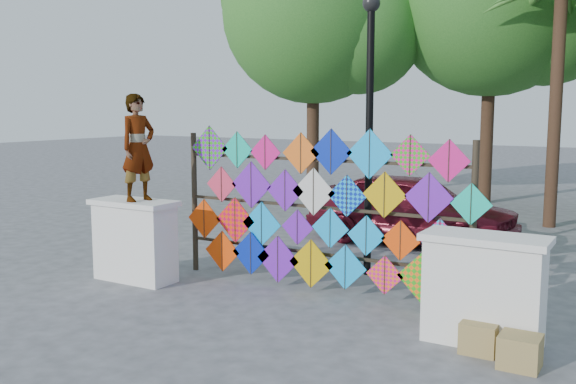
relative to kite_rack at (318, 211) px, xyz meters
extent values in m
plane|color=gray|center=(-0.06, -0.73, -1.20)|extent=(80.00, 80.00, 0.00)
cube|color=white|center=(-2.76, -0.93, -0.60)|extent=(1.30, 0.55, 1.20)
cube|color=white|center=(-2.76, -0.93, 0.04)|extent=(1.40, 0.65, 0.08)
cube|color=white|center=(2.64, -0.93, -0.60)|extent=(1.30, 0.55, 1.20)
cube|color=white|center=(2.64, -0.93, 0.04)|extent=(1.40, 0.65, 0.08)
cylinder|color=#2D2419|center=(-2.36, 0.07, -0.05)|extent=(0.09, 0.09, 2.30)
cylinder|color=#2D2419|center=(2.24, 0.07, -0.05)|extent=(0.09, 0.09, 2.30)
cube|color=#2D2419|center=(-0.06, 0.07, -0.65)|extent=(4.60, 0.04, 0.04)
cube|color=#2D2419|center=(-0.06, 0.07, 0.05)|extent=(4.60, 0.04, 0.04)
cube|color=#2D2419|center=(-0.06, 0.07, 0.75)|extent=(4.60, 0.04, 0.04)
cube|color=#721AC8|center=(-1.98, 0.01, 0.87)|extent=(0.72, 0.01, 0.72)
cube|color=#2D2419|center=(-1.98, 0.00, 0.87)|extent=(0.01, 0.01, 0.70)
cube|color=#0CC7A5|center=(-1.44, 0.01, 0.85)|extent=(0.58, 0.01, 0.58)
cube|color=#2D2419|center=(-1.44, 0.00, 0.85)|extent=(0.01, 0.01, 0.57)
cube|color=#E31579|center=(-0.92, 0.01, 0.83)|extent=(0.54, 0.01, 0.54)
cube|color=#2D2419|center=(-0.92, 0.00, 0.83)|extent=(0.01, 0.01, 0.53)
cube|color=orange|center=(-0.30, 0.01, 0.84)|extent=(0.62, 0.01, 0.62)
cube|color=#2D2419|center=(-0.30, 0.00, 0.84)|extent=(0.01, 0.01, 0.61)
cube|color=#0723B1|center=(0.20, 0.01, 0.88)|extent=(0.67, 0.01, 0.67)
cube|color=#2D2419|center=(0.20, 0.00, 0.88)|extent=(0.01, 0.01, 0.66)
cube|color=#0BA4FB|center=(0.80, 0.01, 0.87)|extent=(0.70, 0.01, 0.70)
cube|color=#2D2419|center=(0.80, 0.00, 0.87)|extent=(0.01, 0.01, 0.69)
cube|color=green|center=(1.39, 0.01, 0.88)|extent=(0.57, 0.01, 0.57)
cube|color=#2D2419|center=(1.39, 0.00, 0.88)|extent=(0.01, 0.01, 0.56)
cube|color=#E31579|center=(1.92, 0.01, 0.82)|extent=(0.57, 0.01, 0.57)
cube|color=#2D2419|center=(1.92, 0.00, 0.82)|extent=(0.01, 0.01, 0.56)
cube|color=#EB3356|center=(-1.72, -0.03, 0.30)|extent=(0.57, 0.01, 0.57)
cube|color=#2D2419|center=(-1.72, -0.04, 0.30)|extent=(0.01, 0.01, 0.56)
cube|color=#721AC8|center=(-1.15, -0.03, 0.32)|extent=(0.73, 0.01, 0.73)
cube|color=#2D2419|center=(-1.15, -0.04, 0.32)|extent=(0.01, 0.01, 0.72)
cube|color=#721AC8|center=(-0.54, -0.03, 0.28)|extent=(0.64, 0.01, 0.64)
cube|color=#2D2419|center=(-0.54, -0.04, 0.28)|extent=(0.01, 0.01, 0.63)
cube|color=silver|center=(-0.06, -0.03, 0.29)|extent=(0.70, 0.01, 0.70)
cube|color=#2D2419|center=(-0.06, -0.04, 0.29)|extent=(0.01, 0.01, 0.69)
cube|color=#0723B1|center=(0.48, -0.03, 0.27)|extent=(0.61, 0.01, 0.61)
cube|color=#2D2419|center=(0.48, -0.04, 0.27)|extent=(0.01, 0.01, 0.60)
cube|color=#D7A408|center=(1.05, -0.03, 0.32)|extent=(0.65, 0.01, 0.65)
cube|color=#2D2419|center=(1.05, -0.04, 0.32)|extent=(0.01, 0.01, 0.64)
cube|color=#721AC8|center=(1.67, -0.03, 0.33)|extent=(0.68, 0.01, 0.68)
cube|color=#2D2419|center=(1.67, -0.04, 0.33)|extent=(0.01, 0.01, 0.67)
cube|color=#0CC7A5|center=(2.23, -0.03, 0.28)|extent=(0.55, 0.01, 0.55)
cube|color=#2D2419|center=(2.23, -0.04, 0.28)|extent=(0.01, 0.01, 0.54)
cube|color=#FF4408|center=(-2.05, -0.07, -0.28)|extent=(0.65, 0.01, 0.65)
cube|color=#2D2419|center=(-2.05, -0.08, -0.28)|extent=(0.01, 0.01, 0.64)
cube|color=#FF4408|center=(-1.43, -0.07, -0.25)|extent=(0.73, 0.01, 0.73)
cube|color=#2D2419|center=(-1.43, -0.08, -0.25)|extent=(0.01, 0.01, 0.72)
cube|color=#0BA4FB|center=(-0.94, -0.07, -0.26)|extent=(0.69, 0.01, 0.69)
cube|color=#2D2419|center=(-0.94, -0.08, -0.26)|extent=(0.01, 0.01, 0.68)
cube|color=#721AC8|center=(-0.31, -0.07, -0.25)|extent=(0.54, 0.01, 0.54)
cube|color=#2D2419|center=(-0.31, -0.08, -0.25)|extent=(0.01, 0.01, 0.53)
cube|color=#0BA4FB|center=(0.24, -0.07, -0.21)|extent=(0.59, 0.01, 0.59)
cube|color=#2D2419|center=(0.24, -0.08, -0.21)|extent=(0.01, 0.01, 0.58)
cube|color=#0BA4FB|center=(0.80, -0.07, -0.27)|extent=(0.58, 0.01, 0.58)
cube|color=#2D2419|center=(0.80, -0.08, -0.27)|extent=(0.01, 0.01, 0.57)
cube|color=#FF4408|center=(1.31, -0.07, -0.28)|extent=(0.56, 0.01, 0.56)
cube|color=#2D2419|center=(1.31, -0.08, -0.28)|extent=(0.01, 0.01, 0.55)
cube|color=#E31579|center=(1.85, -0.07, -0.22)|extent=(0.58, 0.01, 0.58)
cube|color=#2D2419|center=(1.85, -0.08, -0.22)|extent=(0.01, 0.01, 0.57)
cube|color=#FF4408|center=(-1.66, -0.11, -0.77)|extent=(0.66, 0.01, 0.66)
cube|color=#2D2419|center=(-1.66, -0.12, -0.77)|extent=(0.01, 0.01, 0.65)
cube|color=#0723B1|center=(-1.11, -0.11, -0.74)|extent=(0.68, 0.01, 0.68)
cube|color=#2D2419|center=(-1.11, -0.12, -0.74)|extent=(0.01, 0.01, 0.67)
cube|color=#721AC8|center=(-0.62, -0.11, -0.77)|extent=(0.73, 0.01, 0.73)
cube|color=#2D2419|center=(-0.62, -0.12, -0.77)|extent=(0.01, 0.01, 0.72)
cube|color=#D7A408|center=(-0.05, -0.11, -0.77)|extent=(0.73, 0.01, 0.73)
cube|color=#2D2419|center=(-0.05, -0.12, -0.77)|extent=(0.01, 0.01, 0.72)
cube|color=#0BA4FB|center=(0.51, -0.11, -0.75)|extent=(0.66, 0.01, 0.66)
cube|color=#2D2419|center=(0.51, -0.12, -0.75)|extent=(0.01, 0.01, 0.65)
cube|color=orange|center=(1.11, -0.11, -0.79)|extent=(0.56, 0.01, 0.56)
cube|color=#2D2419|center=(1.11, -0.12, -0.79)|extent=(0.01, 0.01, 0.55)
cube|color=orange|center=(1.65, -0.11, -0.75)|extent=(0.73, 0.01, 0.73)
cube|color=#2D2419|center=(1.65, -0.12, -0.75)|extent=(0.01, 0.01, 0.72)
cube|color=#0CC7A5|center=(2.21, -0.11, -0.71)|extent=(0.70, 0.01, 0.70)
cube|color=#2D2419|center=(2.21, -0.12, -0.71)|extent=(0.01, 0.01, 0.69)
cylinder|color=#4B2D20|center=(-4.56, 8.27, 0.72)|extent=(0.36, 0.36, 3.85)
sphere|color=#296520|center=(-4.56, 8.27, 4.21)|extent=(5.20, 5.20, 5.20)
sphere|color=#296520|center=(-3.26, 8.57, 3.69)|extent=(3.64, 3.64, 3.64)
cylinder|color=#4B2D20|center=(-0.06, 10.27, 0.86)|extent=(0.36, 0.36, 4.12)
sphere|color=#296520|center=(1.34, 10.57, 4.04)|extent=(3.92, 3.92, 3.92)
cylinder|color=#4B2D20|center=(2.14, 7.27, 1.55)|extent=(0.28, 0.28, 5.50)
imported|color=#99999E|center=(-2.63, -0.93, 0.90)|extent=(0.48, 0.65, 1.64)
imported|color=maroon|center=(0.03, 3.97, -0.49)|extent=(4.26, 1.85, 1.43)
cylinder|color=black|center=(0.24, 1.27, 0.90)|extent=(0.12, 0.12, 4.20)
sphere|color=black|center=(0.24, 1.27, 3.12)|extent=(0.28, 0.28, 0.28)
cube|color=#9E884C|center=(2.69, -1.22, -1.02)|extent=(0.40, 0.35, 0.35)
cube|color=#9E884C|center=(3.16, -1.43, -1.03)|extent=(0.42, 0.38, 0.35)
camera|label=1|loc=(4.34, -8.20, 1.51)|focal=40.00mm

